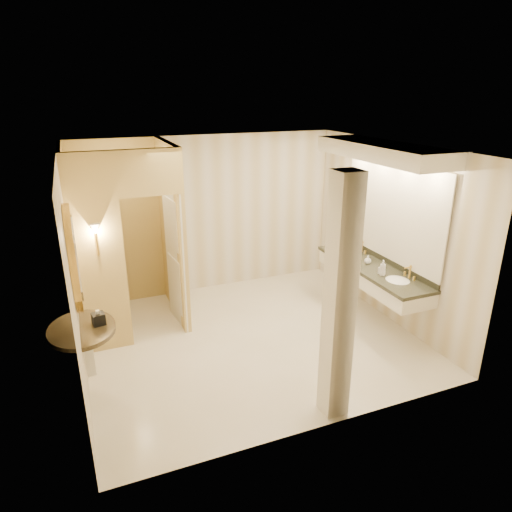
% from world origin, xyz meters
% --- Properties ---
extents(floor, '(4.50, 4.50, 0.00)m').
position_xyz_m(floor, '(0.00, 0.00, 0.00)').
color(floor, '#EFE3CF').
rests_on(floor, ground).
extents(ceiling, '(4.50, 4.50, 0.00)m').
position_xyz_m(ceiling, '(0.00, 0.00, 2.70)').
color(ceiling, white).
rests_on(ceiling, wall_back).
extents(wall_back, '(4.50, 0.02, 2.70)m').
position_xyz_m(wall_back, '(0.00, 2.00, 1.35)').
color(wall_back, beige).
rests_on(wall_back, floor).
extents(wall_front, '(4.50, 0.02, 2.70)m').
position_xyz_m(wall_front, '(0.00, -2.00, 1.35)').
color(wall_front, beige).
rests_on(wall_front, floor).
extents(wall_left, '(0.02, 4.00, 2.70)m').
position_xyz_m(wall_left, '(-2.25, 0.00, 1.35)').
color(wall_left, beige).
rests_on(wall_left, floor).
extents(wall_right, '(0.02, 4.00, 2.70)m').
position_xyz_m(wall_right, '(2.25, 0.00, 1.35)').
color(wall_right, beige).
rests_on(wall_right, floor).
extents(toilet_closet, '(1.50, 1.55, 2.70)m').
position_xyz_m(toilet_closet, '(-1.11, 0.97, 1.39)').
color(toilet_closet, '#EFCA7D').
rests_on(toilet_closet, floor).
extents(wall_sconce, '(0.14, 0.14, 0.42)m').
position_xyz_m(wall_sconce, '(-1.93, 0.43, 1.73)').
color(wall_sconce, gold).
rests_on(wall_sconce, toilet_closet).
extents(vanity, '(0.75, 2.37, 2.09)m').
position_xyz_m(vanity, '(1.98, -0.09, 1.63)').
color(vanity, silver).
rests_on(vanity, floor).
extents(console_shelf, '(0.92, 0.92, 1.91)m').
position_xyz_m(console_shelf, '(-2.21, -0.46, 1.34)').
color(console_shelf, black).
rests_on(console_shelf, floor).
extents(pillar, '(0.26, 0.26, 2.70)m').
position_xyz_m(pillar, '(0.28, -1.80, 1.35)').
color(pillar, silver).
rests_on(pillar, floor).
extents(tissue_box, '(0.16, 0.16, 0.13)m').
position_xyz_m(tissue_box, '(-2.04, -0.45, 0.94)').
color(tissue_box, black).
rests_on(tissue_box, console_shelf).
extents(toilet, '(0.54, 0.73, 0.67)m').
position_xyz_m(toilet, '(-1.95, 1.56, 0.33)').
color(toilet, white).
rests_on(toilet, floor).
extents(soap_bottle_a, '(0.08, 0.08, 0.15)m').
position_xyz_m(soap_bottle_a, '(1.87, -0.40, 0.95)').
color(soap_bottle_a, beige).
rests_on(soap_bottle_a, vanity).
extents(soap_bottle_b, '(0.11, 0.11, 0.13)m').
position_xyz_m(soap_bottle_b, '(1.93, 0.01, 0.94)').
color(soap_bottle_b, silver).
rests_on(soap_bottle_b, vanity).
extents(soap_bottle_c, '(0.12, 0.12, 0.23)m').
position_xyz_m(soap_bottle_c, '(1.86, -0.45, 0.99)').
color(soap_bottle_c, '#C6B28C').
rests_on(soap_bottle_c, vanity).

